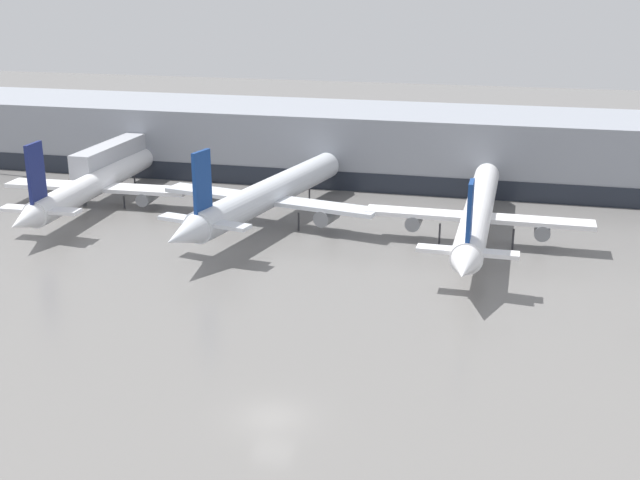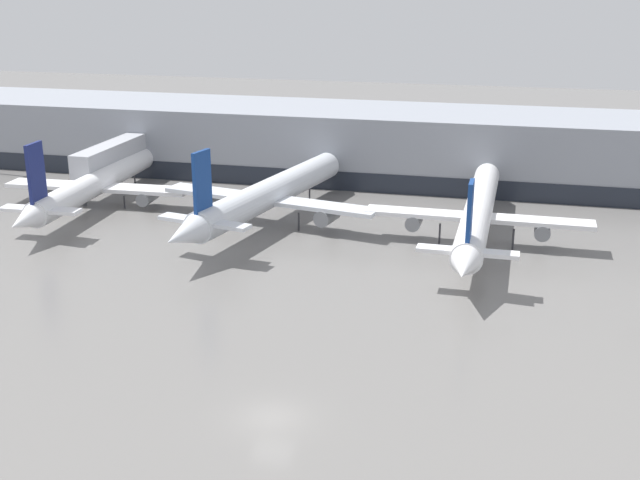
# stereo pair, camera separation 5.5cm
# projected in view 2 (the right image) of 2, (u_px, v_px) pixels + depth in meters

# --- Properties ---
(ground_plane) EXTENTS (320.00, 320.00, 0.00)m
(ground_plane) POSITION_uv_depth(u_px,v_px,m) (272.00, 418.00, 48.77)
(ground_plane) COLOR slate
(terminal_building) EXTENTS (160.00, 30.75, 9.00)m
(terminal_building) POSITION_uv_depth(u_px,v_px,m) (410.00, 145.00, 104.46)
(terminal_building) COLOR gray
(terminal_building) RESTS_ON ground_plane
(parked_jet_1) EXTENTS (22.19, 36.24, 9.83)m
(parked_jet_1) POSITION_uv_depth(u_px,v_px,m) (97.00, 183.00, 93.01)
(parked_jet_1) COLOR white
(parked_jet_1) RESTS_ON ground_plane
(parked_jet_2) EXTENTS (22.40, 37.57, 9.71)m
(parked_jet_2) POSITION_uv_depth(u_px,v_px,m) (478.00, 212.00, 79.09)
(parked_jet_2) COLOR white
(parked_jet_2) RESTS_ON ground_plane
(parked_jet_3) EXTENTS (24.90, 36.58, 10.44)m
(parked_jet_3) POSITION_uv_depth(u_px,v_px,m) (268.00, 195.00, 85.58)
(parked_jet_3) COLOR silver
(parked_jet_3) RESTS_ON ground_plane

